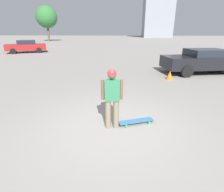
{
  "coord_description": "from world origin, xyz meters",
  "views": [
    {
      "loc": [
        -0.31,
        4.06,
        2.39
      ],
      "look_at": [
        0.0,
        0.0,
        0.88
      ],
      "focal_mm": 28.0,
      "sensor_mm": 36.0,
      "label": 1
    }
  ],
  "objects_px": {
    "skateboard": "(136,121)",
    "car_parked_near": "(203,61)",
    "person": "(112,95)",
    "traffic_cone": "(170,75)",
    "car_parked_far": "(26,46)"
  },
  "relations": [
    {
      "from": "car_parked_far",
      "to": "person",
      "type": "bearing_deg",
      "value": 97.49
    },
    {
      "from": "skateboard",
      "to": "car_parked_near",
      "type": "bearing_deg",
      "value": -143.6
    },
    {
      "from": "person",
      "to": "car_parked_near",
      "type": "xyz_separation_m",
      "value": [
        -4.96,
        -6.87,
        -0.14
      ]
    },
    {
      "from": "person",
      "to": "car_parked_near",
      "type": "bearing_deg",
      "value": 46.57
    },
    {
      "from": "skateboard",
      "to": "car_parked_near",
      "type": "height_order",
      "value": "car_parked_near"
    },
    {
      "from": "skateboard",
      "to": "car_parked_far",
      "type": "bearing_deg",
      "value": -73.88
    },
    {
      "from": "skateboard",
      "to": "car_parked_near",
      "type": "xyz_separation_m",
      "value": [
        -4.31,
        -6.63,
        0.68
      ]
    },
    {
      "from": "person",
      "to": "car_parked_near",
      "type": "relative_size",
      "value": 0.32
    },
    {
      "from": "car_parked_near",
      "to": "car_parked_far",
      "type": "height_order",
      "value": "car_parked_far"
    },
    {
      "from": "skateboard",
      "to": "traffic_cone",
      "type": "height_order",
      "value": "traffic_cone"
    },
    {
      "from": "skateboard",
      "to": "car_parked_far",
      "type": "height_order",
      "value": "car_parked_far"
    },
    {
      "from": "skateboard",
      "to": "car_parked_far",
      "type": "xyz_separation_m",
      "value": [
        12.18,
        -16.35,
        0.67
      ]
    },
    {
      "from": "person",
      "to": "skateboard",
      "type": "bearing_deg",
      "value": 12.89
    },
    {
      "from": "person",
      "to": "traffic_cone",
      "type": "distance_m",
      "value": 5.83
    },
    {
      "from": "person",
      "to": "skateboard",
      "type": "height_order",
      "value": "person"
    }
  ]
}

